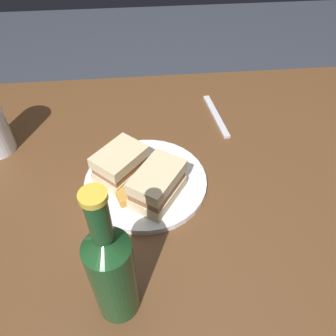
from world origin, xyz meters
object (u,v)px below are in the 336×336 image
at_px(plate, 146,182).
at_px(fork, 216,116).
at_px(sandwich_half_left, 120,164).
at_px(sandwich_half_right, 157,185).
at_px(cider_bottle, 112,271).

relative_size(plate, fork, 1.42).
relative_size(plate, sandwich_half_left, 2.05).
distance_m(plate, sandwich_half_left, 0.07).
relative_size(plate, sandwich_half_right, 1.93).
bearing_deg(sandwich_half_right, fork, 57.08).
distance_m(plate, fork, 0.29).
bearing_deg(sandwich_half_left, sandwich_half_right, -42.65).
distance_m(sandwich_half_right, fork, 0.32).
xyz_separation_m(sandwich_half_left, sandwich_half_right, (0.07, -0.07, 0.00)).
xyz_separation_m(plate, sandwich_half_left, (-0.05, 0.02, 0.04)).
bearing_deg(fork, plate, -48.03).
relative_size(sandwich_half_left, fork, 0.69).
relative_size(sandwich_half_right, fork, 0.74).
bearing_deg(plate, cider_bottle, -102.32).
xyz_separation_m(sandwich_half_right, fork, (0.17, 0.27, -0.05)).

